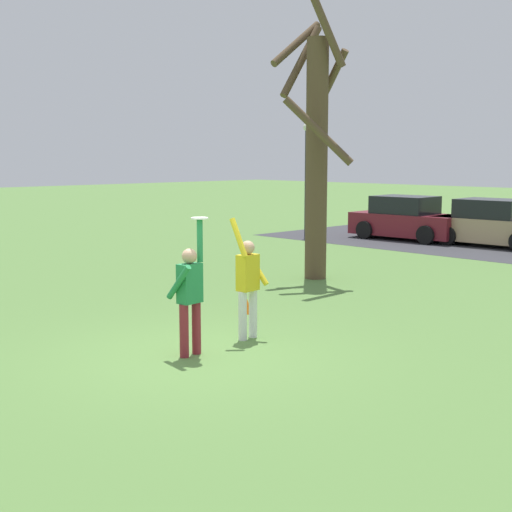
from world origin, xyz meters
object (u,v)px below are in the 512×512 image
frisbee_disc (200,218)px  field_cone_orange (246,305)px  person_catcher (190,292)px  parked_car_tan (494,225)px  parked_car_maroon (407,220)px  bare_tree_tall (316,145)px  lamppost_by_lot (306,168)px  person_defender (248,281)px

frisbee_disc → field_cone_orange: (-1.53, 2.41, -1.93)m
person_catcher → parked_car_tan: (-3.30, 15.91, -0.25)m
frisbee_disc → parked_car_maroon: 16.60m
parked_car_maroon → bare_tree_tall: 9.72m
bare_tree_tall → lamppost_by_lot: bare_tree_tall is taller
person_catcher → field_cone_orange: person_catcher is taller
person_defender → bare_tree_tall: 6.60m
person_catcher → parked_car_tan: size_ratio=0.50×
person_catcher → parked_car_tan: 16.25m
person_catcher → bare_tree_tall: (-3.28, 6.64, 2.31)m
frisbee_disc → bare_tree_tall: bare_tree_tall is taller
parked_car_tan → lamppost_by_lot: size_ratio=0.98×
parked_car_tan → frisbee_disc: bearing=-80.7°
person_catcher → parked_car_maroon: size_ratio=0.50×
lamppost_by_lot → frisbee_disc: bearing=-53.9°
lamppost_by_lot → parked_car_tan: bearing=19.7°
person_defender → parked_car_tan: 14.93m
parked_car_maroon → lamppost_by_lot: lamppost_by_lot is taller
person_catcher → lamppost_by_lot: (-9.78, 13.59, 1.60)m
person_defender → field_cone_orange: person_defender is taller
person_defender → frisbee_disc: bearing=-0.0°
person_defender → field_cone_orange: 2.11m
person_defender → field_cone_orange: size_ratio=6.37×
person_catcher → person_defender: 1.33m
person_catcher → frisbee_disc: bearing=0.0°
parked_car_tan → lamppost_by_lot: 7.13m
person_defender → lamppost_by_lot: size_ratio=0.48×
person_defender → bare_tree_tall: (-3.16, 5.32, 2.31)m
field_cone_orange → parked_car_maroon: bearing=111.0°
person_catcher → lamppost_by_lot: lamppost_by_lot is taller
frisbee_disc → parked_car_tan: bearing=101.8°
person_defender → frisbee_disc: frisbee_disc is taller
person_catcher → frisbee_disc: size_ratio=8.01×
person_catcher → frisbee_disc: frisbee_disc is taller
frisbee_disc → person_defender: bearing=95.1°
person_defender → field_cone_orange: (-1.43, 1.31, -0.82)m
person_defender → parked_car_tan: person_defender is taller
person_defender → field_cone_orange: bearing=-137.7°
person_catcher → field_cone_orange: bearing=25.3°
bare_tree_tall → person_catcher: bearing=-63.7°
bare_tree_tall → field_cone_orange: (1.73, -4.01, -3.13)m
parked_car_tan → bare_tree_tall: bare_tree_tall is taller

